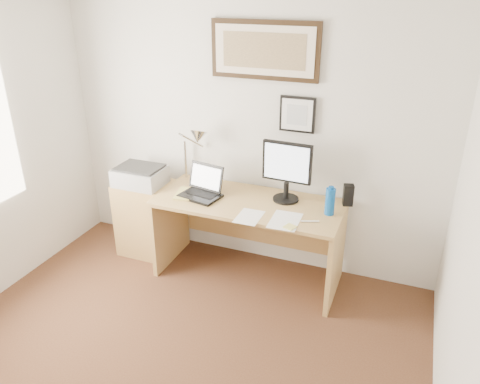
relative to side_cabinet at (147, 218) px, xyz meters
The scene contains 17 objects.
wall_back 1.32m from the side_cabinet, 19.18° to the left, with size 3.50×0.02×2.50m, color silver.
side_cabinet is the anchor object (origin of this frame).
water_bottle 1.82m from the side_cabinet, ahead, with size 0.08×0.08×0.22m, color #0C4D9E.
bottle_cap 1.86m from the side_cabinet, ahead, with size 0.04×0.04×0.02m, color #0C4D9E.
speaker 1.93m from the side_cabinet, ahead, with size 0.08×0.07×0.18m, color black.
paper_sheet_a 1.27m from the side_cabinet, 14.98° to the right, with size 0.19×0.27×0.00m, color white.
paper_sheet_b 1.54m from the side_cabinet, 10.68° to the right, with size 0.22×0.32×0.00m, color white.
sticky_pad 1.62m from the side_cabinet, 13.55° to the right, with size 0.08×0.08×0.01m, color #DDD568.
marker_pen 1.71m from the side_cabinet, ahead, with size 0.02×0.02×0.14m, color silver.
book 0.60m from the side_cabinet, 18.15° to the right, with size 0.19×0.25×0.02m, color #CFC261.
desk 1.08m from the side_cabinet, ahead, with size 1.60×0.70×0.75m.
laptop 0.79m from the side_cabinet, ahead, with size 0.38×0.35×0.26m.
lcd_monitor 1.52m from the side_cabinet, ahead, with size 0.42×0.22×0.52m.
printer 0.45m from the side_cabinet, 102.30° to the right, with size 0.44×0.34×0.18m.
desk_lamp 0.98m from the side_cabinet, 14.38° to the left, with size 0.29×0.27×0.53m.
picture_large 1.93m from the side_cabinet, 15.25° to the left, with size 0.92×0.04×0.47m.
picture_small 1.77m from the side_cabinet, 12.05° to the left, with size 0.30×0.03×0.30m.
Camera 1 is at (1.39, -1.74, 2.47)m, focal length 35.00 mm.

